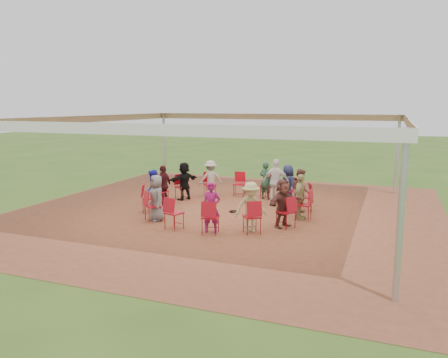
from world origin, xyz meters
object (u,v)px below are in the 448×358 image
(chair_1, at_px, (304,197))
(laptop, at_px, (295,198))
(chair_4, at_px, (239,184))
(chair_2, at_px, (290,191))
(chair_0, at_px, (304,205))
(person_seated_2, at_px, (288,184))
(person_seated_0, at_px, (300,197))
(person_seated_1, at_px, (301,190))
(person_seated_4, at_px, (211,179))
(chair_5, at_px, (210,184))
(person_seated_8, at_px, (157,198))
(chair_7, at_px, (161,192))
(person_seated_9, at_px, (211,207))
(chair_9, at_px, (153,206))
(person_seated_3, at_px, (266,180))
(chair_10, at_px, (174,213))
(person_seated_11, at_px, (283,203))
(chair_12, at_px, (252,217))
(person_seated_5, at_px, (184,181))
(person_seated_6, at_px, (164,185))
(standing_person, at_px, (276,182))
(chair_8, at_px, (149,198))
(chair_3, at_px, (267,186))
(cable_coil, at_px, (234,212))
(chair_13, at_px, (286,212))
(person_seated_10, at_px, (251,207))
(chair_6, at_px, (182,187))

(chair_1, xyz_separation_m, laptop, (-0.08, -1.07, 0.20))
(chair_4, bearing_deg, chair_2, 154.29)
(chair_0, distance_m, person_seated_2, 2.10)
(person_seated_0, distance_m, person_seated_1, 1.04)
(person_seated_2, relative_size, person_seated_4, 1.00)
(chair_5, xyz_separation_m, person_seated_8, (-0.09, -3.76, 0.23))
(chair_7, relative_size, person_seated_9, 0.66)
(chair_9, distance_m, person_seated_3, 4.70)
(chair_10, xyz_separation_m, person_seated_11, (2.72, 1.27, 0.23))
(chair_12, xyz_separation_m, person_seated_5, (-3.51, 3.11, 0.23))
(person_seated_6, distance_m, standing_person, 3.82)
(chair_9, height_order, person_seated_8, person_seated_8)
(chair_8, xyz_separation_m, person_seated_0, (4.61, 0.86, 0.23))
(chair_3, bearing_deg, person_seated_9, 102.53)
(person_seated_0, xyz_separation_m, person_seated_2, (-0.80, 1.87, 0.00))
(person_seated_0, distance_m, cable_coil, 2.21)
(person_seated_11, bearing_deg, chair_10, 143.22)
(person_seated_11, bearing_deg, person_seated_8, 128.57)
(chair_7, xyz_separation_m, person_seated_6, (0.12, -0.01, 0.23))
(person_seated_2, bearing_deg, person_seated_1, 167.14)
(chair_1, bearing_deg, person_seated_3, 28.68)
(chair_1, xyz_separation_m, chair_4, (-2.71, 1.46, 0.00))
(chair_13, distance_m, person_seated_0, 1.10)
(person_seated_2, bearing_deg, chair_4, 22.75)
(person_seated_5, bearing_deg, chair_9, 36.78)
(chair_4, distance_m, chair_7, 3.07)
(person_seated_8, xyz_separation_m, person_seated_11, (3.61, 0.65, 0.00))
(chair_9, height_order, person_seated_9, person_seated_9)
(chair_8, height_order, chair_13, same)
(person_seated_2, relative_size, standing_person, 0.87)
(chair_2, relative_size, person_seated_0, 0.66)
(chair_4, relative_size, chair_7, 1.00)
(chair_0, relative_size, chair_12, 1.00)
(chair_9, distance_m, person_seated_9, 2.10)
(person_seated_2, distance_m, person_seated_10, 3.67)
(chair_1, bearing_deg, chair_12, 141.43)
(person_seated_6, bearing_deg, cable_coil, 89.87)
(person_seated_4, bearing_deg, chair_6, 6.62)
(chair_10, height_order, person_seated_6, person_seated_6)
(person_seated_3, distance_m, cable_coil, 2.40)
(chair_0, bearing_deg, person_seated_2, 28.68)
(person_seated_5, bearing_deg, chair_13, 90.00)
(person_seated_10, xyz_separation_m, standing_person, (-0.19, 3.47, 0.10))
(chair_10, bearing_deg, laptop, 54.14)
(person_seated_3, relative_size, person_seated_8, 1.00)
(chair_0, height_order, chair_1, same)
(chair_4, distance_m, chair_9, 4.44)
(chair_3, bearing_deg, chair_13, 128.57)
(chair_1, xyz_separation_m, chair_5, (-3.72, 1.03, 0.00))
(chair_7, xyz_separation_m, person_seated_3, (3.09, 2.15, 0.23))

